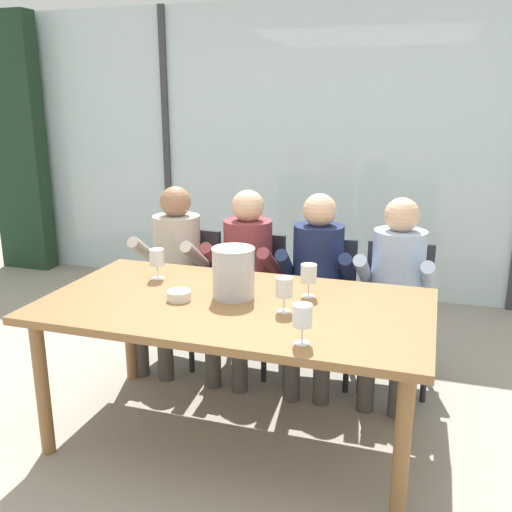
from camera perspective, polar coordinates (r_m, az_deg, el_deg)
ground at (r=4.07m, az=2.83°, el=-10.21°), size 14.00×14.00×0.00m
window_glass_panel at (r=5.22m, az=7.52°, el=10.24°), size 7.16×0.03×2.60m
window_mullion_left at (r=5.71m, az=-8.90°, el=10.64°), size 0.06×0.06×2.60m
hillside_vineyard at (r=8.50m, az=11.42°, el=8.06°), size 13.16×2.40×1.42m
curtain_heavy_drape at (r=6.47m, az=-22.72°, el=10.19°), size 0.56×0.20×2.60m
dining_table at (r=2.92m, az=-2.10°, el=-6.05°), size 1.96×1.06×0.77m
chair_near_curtain at (r=4.03m, az=-6.90°, el=-2.68°), size 0.49×0.49×0.88m
chair_left_of_center at (r=3.87m, az=-0.53°, el=-3.35°), size 0.45×0.45×0.88m
chair_center at (r=3.75m, az=6.66°, el=-4.06°), size 0.48×0.48×0.88m
chair_right_of_center at (r=3.74m, az=13.98°, el=-4.54°), size 0.46×0.46×0.88m
person_beige_jumper at (r=3.90m, az=-8.36°, el=-0.72°), size 0.47×0.61×1.20m
person_maroon_top at (r=3.71m, az=-1.21°, el=-1.40°), size 0.47×0.62×1.20m
person_navy_polo at (r=3.59m, az=6.05°, el=-2.07°), size 0.48×0.63×1.20m
person_pale_blue_shirt at (r=3.53m, az=13.81°, el=-2.75°), size 0.48×0.62×1.20m
ice_bucket_primary at (r=2.92m, az=-2.28°, el=-1.61°), size 0.23×0.23×0.27m
tasting_bowl at (r=2.94m, az=-7.71°, el=-3.94°), size 0.12×0.12×0.05m
wine_glass_by_left_taster at (r=2.95m, az=5.30°, el=-1.90°), size 0.08×0.08×0.17m
wine_glass_near_bucket at (r=2.73m, az=2.84°, el=-3.29°), size 0.08×0.08×0.17m
wine_glass_center_pour at (r=3.28m, az=-9.89°, el=-0.27°), size 0.08×0.08×0.17m
wine_glass_by_right_taster at (r=2.38m, az=4.68°, el=-6.14°), size 0.08×0.08×0.17m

